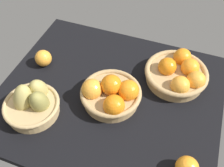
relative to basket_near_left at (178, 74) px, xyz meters
The scene contains 5 objects.
market_tray 28.41cm from the basket_near_left, 34.63° to the left, with size 84.00×72.00×3.00cm, color black.
basket_near_left is the anchor object (origin of this frame).
basket_far_right_pears 55.75cm from the basket_near_left, 35.05° to the left, with size 20.00×20.82×13.70cm.
basket_center 28.10cm from the basket_near_left, 41.53° to the left, with size 22.58×22.58×11.29cm.
loose_orange_back_gap 55.19cm from the basket_near_left, 10.45° to the left, with size 6.90×6.90×6.90cm, color #F49E33.
Camera 1 is at (-22.06, 56.85, 81.43)cm, focal length 41.38 mm.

